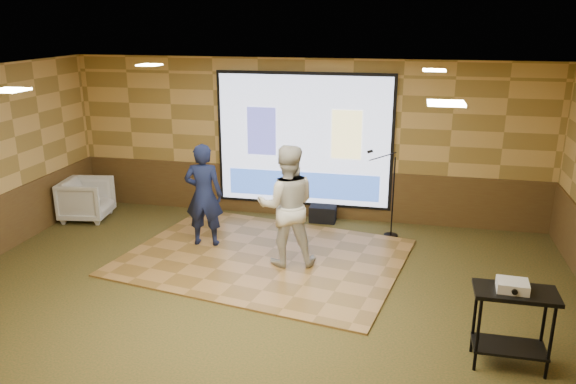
% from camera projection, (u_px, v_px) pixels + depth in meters
% --- Properties ---
extents(ground, '(9.00, 9.00, 0.00)m').
position_uv_depth(ground, '(256.00, 300.00, 7.67)').
color(ground, '#273417').
rests_on(ground, ground).
extents(room_shell, '(9.04, 7.04, 3.02)m').
position_uv_depth(room_shell, '(253.00, 150.00, 7.05)').
color(room_shell, tan).
rests_on(room_shell, ground).
extents(wainscot_back, '(9.00, 0.04, 0.95)m').
position_uv_depth(wainscot_back, '(304.00, 192.00, 10.78)').
color(wainscot_back, '#4D3119').
rests_on(wainscot_back, ground).
extents(projector_screen, '(3.32, 0.06, 2.52)m').
position_uv_depth(projector_screen, '(304.00, 142.00, 10.44)').
color(projector_screen, black).
rests_on(projector_screen, room_shell).
extents(downlight_nw, '(0.32, 0.32, 0.02)m').
position_uv_depth(downlight_nw, '(149.00, 65.00, 8.91)').
color(downlight_nw, '#FFEEBF').
rests_on(downlight_nw, room_shell).
extents(downlight_ne, '(0.32, 0.32, 0.02)m').
position_uv_depth(downlight_ne, '(434.00, 70.00, 8.02)').
color(downlight_ne, '#FFEEBF').
rests_on(downlight_ne, room_shell).
extents(downlight_sw, '(0.32, 0.32, 0.02)m').
position_uv_depth(downlight_sw, '(9.00, 90.00, 5.83)').
color(downlight_sw, '#FFEEBF').
rests_on(downlight_sw, room_shell).
extents(downlight_se, '(0.32, 0.32, 0.02)m').
position_uv_depth(downlight_se, '(446.00, 103.00, 4.94)').
color(downlight_se, '#FFEEBF').
rests_on(downlight_se, room_shell).
extents(dance_floor, '(4.77, 3.95, 0.03)m').
position_uv_depth(dance_floor, '(264.00, 257.00, 9.00)').
color(dance_floor, olive).
rests_on(dance_floor, ground).
extents(player_left, '(0.68, 0.49, 1.73)m').
position_uv_depth(player_left, '(204.00, 195.00, 9.24)').
color(player_left, '#141B3E').
rests_on(player_left, dance_floor).
extents(player_right, '(1.06, 0.91, 1.88)m').
position_uv_depth(player_right, '(287.00, 206.00, 8.48)').
color(player_right, beige).
rests_on(player_right, dance_floor).
extents(av_table, '(0.87, 0.46, 0.91)m').
position_uv_depth(av_table, '(513.00, 314.00, 6.05)').
color(av_table, black).
rests_on(av_table, ground).
extents(projector, '(0.34, 0.29, 0.11)m').
position_uv_depth(projector, '(512.00, 286.00, 5.96)').
color(projector, silver).
rests_on(projector, av_table).
extents(mic_stand, '(0.61, 0.25, 1.55)m').
position_uv_depth(mic_stand, '(389.00, 209.00, 9.78)').
color(mic_stand, black).
rests_on(mic_stand, ground).
extents(banquet_chair, '(0.97, 0.95, 0.78)m').
position_uv_depth(banquet_chair, '(86.00, 199.00, 10.64)').
color(banquet_chair, gray).
rests_on(banquet_chair, ground).
extents(duffel_bag, '(0.49, 0.33, 0.30)m').
position_uv_depth(duffel_bag, '(323.00, 214.00, 10.57)').
color(duffel_bag, black).
rests_on(duffel_bag, ground).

